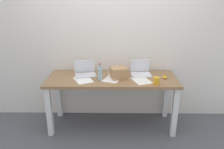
{
  "coord_description": "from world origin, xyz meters",
  "views": [
    {
      "loc": [
        0.03,
        -2.9,
        1.82
      ],
      "look_at": [
        0.0,
        0.0,
        0.8
      ],
      "focal_mm": 35.46,
      "sensor_mm": 36.0,
      "label": 1
    }
  ],
  "objects_px": {
    "desk": "(112,85)",
    "computer_mouse": "(165,77)",
    "laptop_left": "(85,72)",
    "coffee_mug": "(156,81)",
    "laptop_right": "(141,72)",
    "cardboard_box": "(119,73)",
    "beer_bottle": "(100,74)"
  },
  "relations": [
    {
      "from": "laptop_left",
      "to": "coffee_mug",
      "type": "height_order",
      "value": "laptop_left"
    },
    {
      "from": "desk",
      "to": "computer_mouse",
      "type": "bearing_deg",
      "value": -0.68
    },
    {
      "from": "laptop_left",
      "to": "computer_mouse",
      "type": "xyz_separation_m",
      "value": [
        1.13,
        -0.12,
        -0.03
      ]
    },
    {
      "from": "laptop_right",
      "to": "computer_mouse",
      "type": "bearing_deg",
      "value": -26.1
    },
    {
      "from": "laptop_right",
      "to": "coffee_mug",
      "type": "height_order",
      "value": "laptop_right"
    },
    {
      "from": "laptop_right",
      "to": "coffee_mug",
      "type": "xyz_separation_m",
      "value": [
        0.16,
        -0.38,
        0.0
      ]
    },
    {
      "from": "desk",
      "to": "laptop_right",
      "type": "relative_size",
      "value": 6.17
    },
    {
      "from": "beer_bottle",
      "to": "computer_mouse",
      "type": "height_order",
      "value": "beer_bottle"
    },
    {
      "from": "desk",
      "to": "laptop_left",
      "type": "distance_m",
      "value": 0.43
    },
    {
      "from": "computer_mouse",
      "to": "coffee_mug",
      "type": "relative_size",
      "value": 1.05
    },
    {
      "from": "laptop_right",
      "to": "computer_mouse",
      "type": "distance_m",
      "value": 0.36
    },
    {
      "from": "coffee_mug",
      "to": "beer_bottle",
      "type": "bearing_deg",
      "value": 168.83
    },
    {
      "from": "desk",
      "to": "beer_bottle",
      "type": "bearing_deg",
      "value": -151.21
    },
    {
      "from": "laptop_right",
      "to": "cardboard_box",
      "type": "relative_size",
      "value": 1.35
    },
    {
      "from": "laptop_left",
      "to": "coffee_mug",
      "type": "distance_m",
      "value": 1.02
    },
    {
      "from": "laptop_right",
      "to": "coffee_mug",
      "type": "distance_m",
      "value": 0.41
    },
    {
      "from": "laptop_left",
      "to": "computer_mouse",
      "type": "height_order",
      "value": "laptop_left"
    },
    {
      "from": "computer_mouse",
      "to": "cardboard_box",
      "type": "bearing_deg",
      "value": -165.46
    },
    {
      "from": "laptop_left",
      "to": "coffee_mug",
      "type": "relative_size",
      "value": 3.54
    },
    {
      "from": "laptop_left",
      "to": "laptop_right",
      "type": "height_order",
      "value": "laptop_left"
    },
    {
      "from": "beer_bottle",
      "to": "desk",
      "type": "bearing_deg",
      "value": 28.79
    },
    {
      "from": "laptop_right",
      "to": "cardboard_box",
      "type": "distance_m",
      "value": 0.36
    },
    {
      "from": "desk",
      "to": "computer_mouse",
      "type": "distance_m",
      "value": 0.75
    },
    {
      "from": "beer_bottle",
      "to": "coffee_mug",
      "type": "xyz_separation_m",
      "value": [
        0.74,
        -0.15,
        -0.04
      ]
    },
    {
      "from": "desk",
      "to": "laptop_right",
      "type": "distance_m",
      "value": 0.47
    },
    {
      "from": "coffee_mug",
      "to": "cardboard_box",
      "type": "bearing_deg",
      "value": 154.89
    },
    {
      "from": "beer_bottle",
      "to": "computer_mouse",
      "type": "bearing_deg",
      "value": 5.07
    },
    {
      "from": "desk",
      "to": "coffee_mug",
      "type": "bearing_deg",
      "value": -22.09
    },
    {
      "from": "desk",
      "to": "laptop_right",
      "type": "bearing_deg",
      "value": 19.53
    },
    {
      "from": "laptop_left",
      "to": "coffee_mug",
      "type": "bearing_deg",
      "value": -19.69
    },
    {
      "from": "computer_mouse",
      "to": "coffee_mug",
      "type": "bearing_deg",
      "value": -111.0
    },
    {
      "from": "laptop_left",
      "to": "cardboard_box",
      "type": "height_order",
      "value": "laptop_left"
    }
  ]
}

